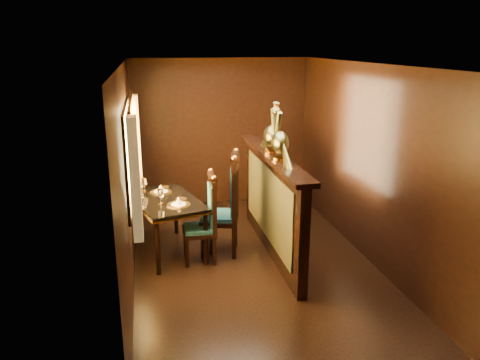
# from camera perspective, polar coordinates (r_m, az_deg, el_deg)

# --- Properties ---
(ground) EXTENTS (5.00, 5.00, 0.00)m
(ground) POSITION_cam_1_polar(r_m,az_deg,el_deg) (6.15, 1.60, -10.06)
(ground) COLOR black
(ground) RESTS_ON ground
(room_shell) EXTENTS (3.04, 5.04, 2.52)m
(room_shell) POSITION_cam_1_polar(r_m,az_deg,el_deg) (5.62, 0.84, 4.54)
(room_shell) COLOR black
(room_shell) RESTS_ON ground
(partition) EXTENTS (0.26, 2.70, 1.36)m
(partition) POSITION_cam_1_polar(r_m,az_deg,el_deg) (6.21, 3.91, -2.65)
(partition) COLOR black
(partition) RESTS_ON ground
(dining_table) EXTENTS (1.08, 1.43, 0.95)m
(dining_table) POSITION_cam_1_polar(r_m,az_deg,el_deg) (6.27, -8.99, -2.95)
(dining_table) COLOR black
(dining_table) RESTS_ON ground
(chair_left) EXTENTS (0.61, 0.63, 1.40)m
(chair_left) POSITION_cam_1_polar(r_m,az_deg,el_deg) (6.17, -1.35, -2.59)
(chair_left) COLOR black
(chair_left) RESTS_ON ground
(chair_right) EXTENTS (0.43, 0.48, 1.19)m
(chair_right) POSITION_cam_1_polar(r_m,az_deg,el_deg) (6.01, -4.00, -4.28)
(chair_right) COLOR black
(chair_right) RESTS_ON ground
(peacock_left) EXTENTS (0.21, 0.57, 0.68)m
(peacock_left) POSITION_cam_1_polar(r_m,az_deg,el_deg) (5.68, 4.94, 5.80)
(peacock_left) COLOR #174630
(peacock_left) RESTS_ON partition
(peacock_right) EXTENTS (0.21, 0.57, 0.68)m
(peacock_right) POSITION_cam_1_polar(r_m,az_deg,el_deg) (6.06, 3.89, 6.51)
(peacock_right) COLOR #174630
(peacock_right) RESTS_ON partition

